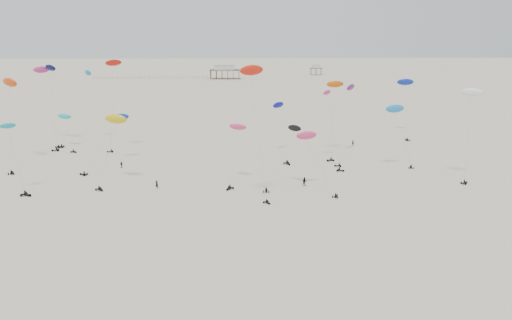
{
  "coord_description": "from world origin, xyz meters",
  "views": [
    {
      "loc": [
        -4.41,
        -7.34,
        31.29
      ],
      "look_at": [
        0.0,
        88.0,
        7.0
      ],
      "focal_mm": 35.0,
      "sensor_mm": 36.0,
      "label": 1
    }
  ],
  "objects_px": {
    "rig_0": "(254,89)",
    "spectator_0": "(157,188)",
    "rig_4": "(281,123)",
    "rig_9": "(79,96)",
    "pavilion_main": "(225,73)",
    "pavilion_small": "(316,70)"
  },
  "relations": [
    {
      "from": "rig_4",
      "to": "rig_9",
      "type": "distance_m",
      "value": 60.54
    },
    {
      "from": "rig_0",
      "to": "pavilion_small",
      "type": "bearing_deg",
      "value": -133.56
    },
    {
      "from": "pavilion_main",
      "to": "rig_9",
      "type": "xyz_separation_m",
      "value": [
        -39.03,
        -210.35,
        9.35
      ]
    },
    {
      "from": "rig_0",
      "to": "spectator_0",
      "type": "relative_size",
      "value": 12.5
    },
    {
      "from": "pavilion_small",
      "to": "rig_9",
      "type": "distance_m",
      "value": 264.11
    },
    {
      "from": "pavilion_main",
      "to": "rig_0",
      "type": "distance_m",
      "value": 267.9
    },
    {
      "from": "pavilion_main",
      "to": "spectator_0",
      "type": "bearing_deg",
      "value": -92.32
    },
    {
      "from": "rig_0",
      "to": "rig_4",
      "type": "relative_size",
      "value": 1.44
    },
    {
      "from": "rig_0",
      "to": "spectator_0",
      "type": "height_order",
      "value": "rig_0"
    },
    {
      "from": "pavilion_main",
      "to": "rig_0",
      "type": "relative_size",
      "value": 0.81
    },
    {
      "from": "pavilion_main",
      "to": "pavilion_small",
      "type": "height_order",
      "value": "pavilion_main"
    },
    {
      "from": "pavilion_main",
      "to": "rig_0",
      "type": "bearing_deg",
      "value": -88.0
    },
    {
      "from": "pavilion_small",
      "to": "rig_4",
      "type": "bearing_deg",
      "value": -101.31
    },
    {
      "from": "rig_9",
      "to": "spectator_0",
      "type": "height_order",
      "value": "rig_9"
    },
    {
      "from": "rig_4",
      "to": "spectator_0",
      "type": "bearing_deg",
      "value": 20.47
    },
    {
      "from": "pavilion_small",
      "to": "rig_9",
      "type": "bearing_deg",
      "value": -114.4
    },
    {
      "from": "rig_4",
      "to": "spectator_0",
      "type": "xyz_separation_m",
      "value": [
        -28.46,
        -27.45,
        -8.72
      ]
    },
    {
      "from": "pavilion_small",
      "to": "rig_9",
      "type": "height_order",
      "value": "rig_9"
    },
    {
      "from": "rig_0",
      "to": "rig_9",
      "type": "distance_m",
      "value": 75.06
    },
    {
      "from": "rig_9",
      "to": "rig_0",
      "type": "bearing_deg",
      "value": -137.19
    },
    {
      "from": "pavilion_main",
      "to": "rig_9",
      "type": "relative_size",
      "value": 0.93
    },
    {
      "from": "rig_9",
      "to": "spectator_0",
      "type": "xyz_separation_m",
      "value": [
        28.58,
        -47.14,
        -13.58
      ]
    }
  ]
}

